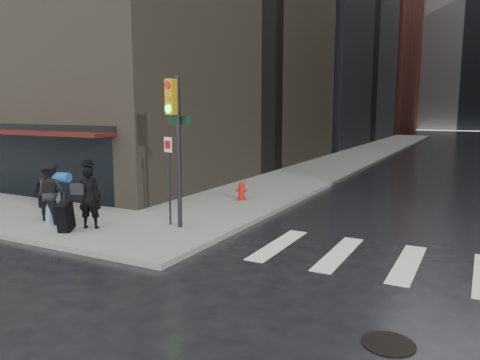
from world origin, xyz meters
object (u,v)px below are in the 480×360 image
object	(u,v)px
man_jeans	(52,193)
man_greycoat	(47,192)
man_overcoat	(84,200)
traffic_light	(175,131)
fire_hydrant	(241,192)

from	to	relation	value
man_jeans	man_greycoat	size ratio (longest dim) A/B	1.02
man_jeans	man_greycoat	bearing A→B (deg)	-10.71
man_overcoat	traffic_light	distance (m)	3.19
traffic_light	man_jeans	bearing A→B (deg)	-147.12
man_overcoat	traffic_light	size ratio (longest dim) A/B	0.47
man_overcoat	traffic_light	xyz separation A→B (m)	(2.18, 1.32, 1.91)
fire_hydrant	man_greycoat	bearing A→B (deg)	-123.27
man_overcoat	man_greycoat	distance (m)	1.71
man_greycoat	fire_hydrant	distance (m)	6.70
man_greycoat	man_overcoat	bearing A→B (deg)	178.97
man_overcoat	man_jeans	distance (m)	1.40
man_greycoat	traffic_light	distance (m)	4.46
man_overcoat	man_jeans	xyz separation A→B (m)	(-1.39, 0.10, 0.07)
man_greycoat	traffic_light	xyz separation A→B (m)	(3.88, 1.16, 1.87)
fire_hydrant	man_jeans	bearing A→B (deg)	-120.71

